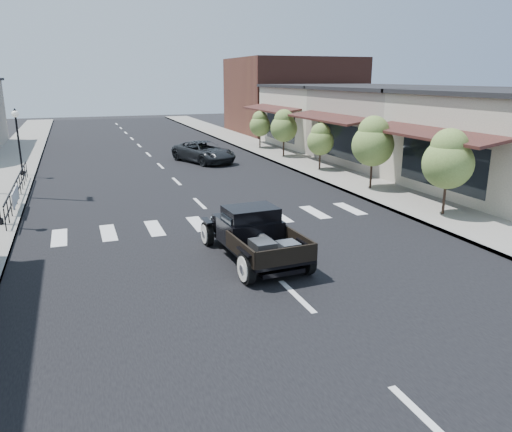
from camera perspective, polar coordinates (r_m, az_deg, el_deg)
name	(u,v)px	position (r m, az deg, el deg)	size (l,w,h in m)	color
ground	(255,257)	(15.13, -0.09, -4.73)	(120.00, 120.00, 0.00)	black
road	(166,172)	(29.22, -10.22, 5.00)	(14.00, 80.00, 0.02)	black
road_markings	(185,190)	(24.40, -8.14, 3.00)	(12.00, 60.00, 0.06)	silver
sidewalk_left	(3,181)	(29.03, -26.98, 3.61)	(3.00, 80.00, 0.15)	gray
sidewalk_right	(301,162)	(31.74, 5.13, 6.14)	(3.00, 80.00, 0.15)	gray
storefront_mid	(409,127)	(33.11, 17.14, 9.71)	(10.00, 9.00, 4.50)	#AD9F91
storefront_far	(339,117)	(40.63, 9.43, 11.15)	(10.00, 9.00, 4.50)	beige
far_building_right	(293,96)	(49.72, 4.24, 13.53)	(11.00, 10.00, 7.00)	brown
railing	(18,188)	(23.91, -25.57, 2.95)	(0.08, 10.00, 1.00)	black
banner	(16,202)	(22.00, -25.73, 1.41)	(0.04, 2.20, 0.60)	silver
lamp_post_c	(19,142)	(29.65, -25.49, 7.64)	(0.36, 0.36, 3.54)	black
small_tree_a	(447,174)	(20.23, 20.97, 4.53)	(1.90, 1.90, 3.17)	olive
small_tree_b	(372,154)	(24.23, 13.14, 6.96)	(1.96, 1.96, 3.27)	olive
small_tree_c	(320,147)	(28.82, 7.35, 7.81)	(1.52, 1.52, 2.53)	olive
small_tree_d	(284,134)	(33.54, 3.19, 9.37)	(1.78, 1.78, 2.96)	olive
small_tree_e	(260,130)	(37.73, 0.45, 9.80)	(1.56, 1.56, 2.60)	olive
hotrod_pickup	(253,234)	(14.67, -0.29, -2.06)	(2.17, 4.64, 1.61)	black
second_car	(204,152)	(32.07, -5.98, 7.27)	(2.20, 4.77, 1.33)	black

